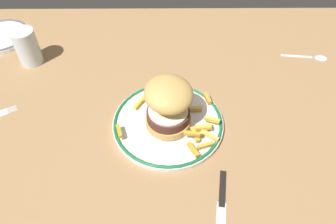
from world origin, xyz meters
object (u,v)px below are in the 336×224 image
Objects in this scene: dinner_plate at (168,123)px; spoon at (316,57)px; burger at (168,104)px; water_glass at (28,49)px; knife at (222,204)px; side_plate at (1,36)px.

dinner_plate is 50.08cm from spoon.
burger reaches higher than spoon.
knife is (49.16, -44.14, -4.13)cm from water_glass.
spoon is at bearing 0.74° from water_glass.
dinner_plate is at bearing -34.28° from side_plate.
side_plate is at bearing 173.84° from spoon.
water_glass is at bearing 148.13° from burger.
dinner_plate is 1.75× the size of burger.
knife is at bearing -62.87° from burger.
knife is (10.21, -19.92, -7.17)cm from burger.
burger reaches higher than dinner_plate.
dinner_plate is at bearing 117.00° from knife.
burger reaches higher than side_plate.
side_plate is 0.98× the size of knife.
dinner_plate is 62.62cm from side_plate.
side_plate is at bearing 145.72° from dinner_plate.
water_glass reaches higher than spoon.
burger is 1.48× the size of water_glass.
dinner_plate and side_plate have the same top height.
dinner_plate is at bearing -31.62° from water_glass.
dinner_plate is 1.94× the size of spoon.
spoon is (33.09, 45.21, 0.10)cm from knife.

